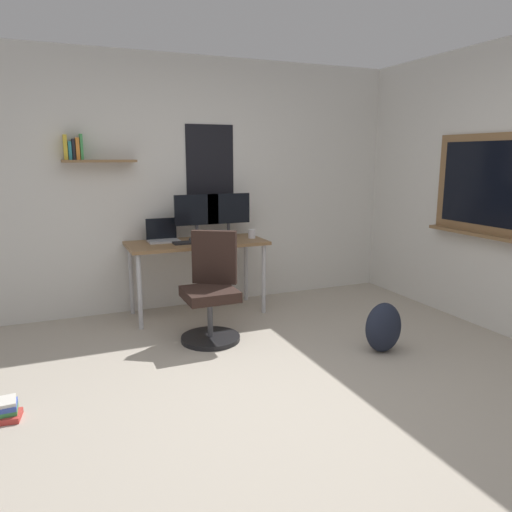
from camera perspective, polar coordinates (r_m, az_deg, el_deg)
name	(u,v)px	position (r m, az deg, el deg)	size (l,w,h in m)	color
ground_plane	(283,405)	(3.35, 3.19, -16.94)	(5.20, 5.20, 0.00)	#ADA393
wall_back	(182,184)	(5.26, -8.60, 8.25)	(5.00, 0.30, 2.60)	silver
desk	(197,249)	(4.97, -6.90, 0.78)	(1.38, 0.62, 0.75)	olive
office_chair	(211,294)	(4.32, -5.22, -4.43)	(0.55, 0.56, 0.95)	black
laptop	(163,236)	(5.01, -10.82, 2.31)	(0.31, 0.21, 0.23)	#ADAFB5
monitor_primary	(197,214)	(5.02, -6.94, 4.93)	(0.46, 0.17, 0.46)	#38383D
monitor_secondary	(229,212)	(5.13, -3.22, 5.13)	(0.46, 0.17, 0.46)	#38383D
keyboard	(192,242)	(4.86, -7.46, 1.60)	(0.37, 0.13, 0.02)	black
computer_mouse	(219,240)	(4.94, -4.33, 1.91)	(0.10, 0.06, 0.03)	#262628
coffee_mug	(252,234)	(5.11, -0.49, 2.60)	(0.08, 0.08, 0.09)	silver
backpack	(383,327)	(4.21, 14.63, -8.06)	(0.32, 0.22, 0.42)	#1E2333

